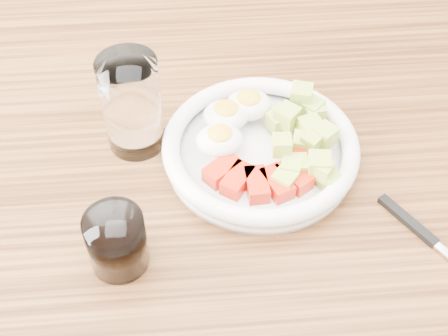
{
  "coord_description": "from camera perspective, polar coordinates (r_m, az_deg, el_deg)",
  "views": [
    {
      "loc": [
        -0.05,
        -0.47,
        1.36
      ],
      "look_at": [
        -0.01,
        0.01,
        0.8
      ],
      "focal_mm": 50.0,
      "sensor_mm": 36.0,
      "label": 1
    }
  ],
  "objects": [
    {
      "name": "coffee_glass",
      "position": [
        0.68,
        -9.77,
        -6.65
      ],
      "size": [
        0.06,
        0.06,
        0.07
      ],
      "color": "white",
      "rests_on": "dining_table"
    },
    {
      "name": "water_glass",
      "position": [
        0.77,
        -8.43,
        5.78
      ],
      "size": [
        0.07,
        0.07,
        0.13
      ],
      "primitive_type": "cylinder",
      "color": "white",
      "rests_on": "dining_table"
    },
    {
      "name": "dining_table",
      "position": [
        0.84,
        0.74,
        -6.33
      ],
      "size": [
        1.5,
        0.9,
        0.77
      ],
      "color": "brown",
      "rests_on": "ground"
    },
    {
      "name": "fork",
      "position": [
        0.75,
        17.77,
        -5.75
      ],
      "size": [
        0.11,
        0.15,
        0.01
      ],
      "color": "black",
      "rests_on": "dining_table"
    },
    {
      "name": "bowl",
      "position": [
        0.77,
        3.43,
        2.01
      ],
      "size": [
        0.24,
        0.24,
        0.06
      ],
      "color": "white",
      "rests_on": "dining_table"
    }
  ]
}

